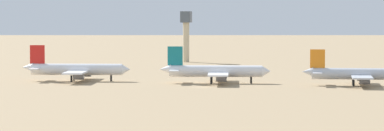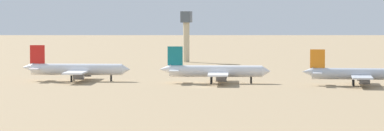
{
  "view_description": "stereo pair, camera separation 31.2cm",
  "coord_description": "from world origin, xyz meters",
  "views": [
    {
      "loc": [
        58.77,
        -335.39,
        27.23
      ],
      "look_at": [
        -8.25,
        23.89,
        6.0
      ],
      "focal_mm": 92.34,
      "sensor_mm": 36.0,
      "label": 1
    },
    {
      "loc": [
        59.07,
        -335.33,
        27.23
      ],
      "look_at": [
        -8.25,
        23.89,
        6.0
      ],
      "focal_mm": 92.34,
      "sensor_mm": 36.0,
      "label": 2
    }
  ],
  "objects": [
    {
      "name": "control_tower",
      "position": [
        -35.71,
        154.82,
        15.52
      ],
      "size": [
        5.2,
        5.2,
        25.72
      ],
      "color": "#C6B793",
      "rests_on": "ground"
    },
    {
      "name": "parked_jet_teal_4",
      "position": [
        1.37,
        17.15,
        4.39
      ],
      "size": [
        40.54,
        34.43,
        13.4
      ],
      "rotation": [
        0.0,
        0.0,
        0.14
      ],
      "color": "white",
      "rests_on": "ground"
    },
    {
      "name": "ridge_west",
      "position": [
        19.3,
        1089.83,
        33.46
      ],
      "size": [
        271.86,
        264.38,
        66.92
      ],
      "primitive_type": "pyramid",
      "rotation": [
        0.0,
        0.0,
        0.06
      ],
      "color": "slate",
      "rests_on": "ground"
    },
    {
      "name": "ground",
      "position": [
        0.0,
        0.0,
        0.0
      ],
      "size": [
        4000.0,
        4000.0,
        0.0
      ],
      "primitive_type": "plane",
      "color": "#9E8460"
    },
    {
      "name": "parked_jet_orange_5",
      "position": [
        52.31,
        14.88,
        4.18
      ],
      "size": [
        38.65,
        32.55,
        12.76
      ],
      "rotation": [
        0.0,
        0.0,
        0.07
      ],
      "color": "silver",
      "rests_on": "ground"
    },
    {
      "name": "parked_jet_red_3",
      "position": [
        -51.36,
        17.91,
        4.42
      ],
      "size": [
        40.79,
        34.59,
        13.47
      ],
      "rotation": [
        0.0,
        0.0,
        0.13
      ],
      "color": "white",
      "rests_on": "ground"
    }
  ]
}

